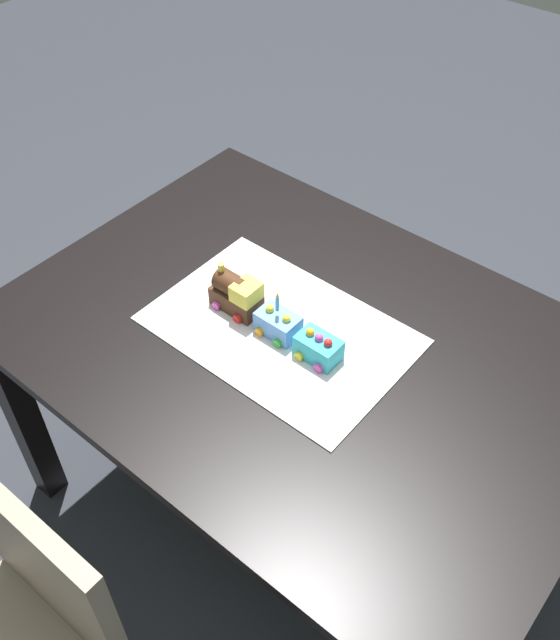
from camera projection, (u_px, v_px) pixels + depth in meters
ground_plane at (299, 505)px, 2.18m from camera, size 8.00×8.00×0.00m
dining_table at (304, 370)px, 1.73m from camera, size 1.40×1.00×0.74m
cake_board at (280, 330)px, 1.68m from camera, size 0.60×0.40×0.00m
cake_locomotive at (236, 294)px, 1.69m from camera, size 0.14×0.08×0.12m
cake_car_hopper_sky_blue at (278, 324)px, 1.65m from camera, size 0.10×0.08×0.07m
cake_car_caboose_turquoise at (318, 348)px, 1.59m from camera, size 0.10×0.08×0.07m
birthday_candle at (277, 302)px, 1.60m from camera, size 0.01×0.01×0.05m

